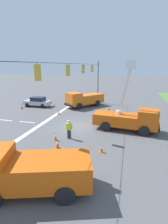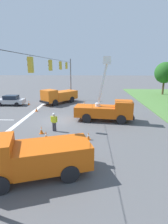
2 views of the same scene
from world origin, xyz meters
name	(u,v)px [view 2 (image 2 of 2)]	position (x,y,z in m)	size (l,w,h in m)	color
ground_plane	(58,121)	(0.00, 0.00, 0.00)	(200.00, 200.00, 0.00)	#565659
lane_markings	(10,120)	(0.00, -5.52, 0.00)	(17.60, 15.25, 0.01)	silver
signal_gantry	(56,79)	(-0.11, 0.00, 4.58)	(26.20, 0.33, 7.20)	slate
tree_far_west	(165,73)	(-19.16, 18.91, 4.62)	(3.95, 4.12, 6.80)	brown
utility_truck_bucket_lift	(106,109)	(-0.27, 5.42, 1.35)	(2.91, 6.65, 6.93)	#D6560F
utility_truck_support_near	(33,156)	(10.26, 0.64, 1.23)	(3.97, 6.38, 2.40)	#D6560F
utility_truck_support_far	(59,96)	(-9.44, -1.56, 1.25)	(6.33, 5.73, 2.39)	orange
sedan_silver	(11,100)	(-7.65, -8.86, 0.79)	(1.94, 4.31, 1.56)	#B7B7BC
road_worker	(54,121)	(3.25, 0.32, 1.00)	(0.29, 0.65, 1.77)	#383842
traffic_cone_foreground_left	(29,103)	(-8.10, -6.18, 0.32)	(0.36, 0.36, 0.66)	orange
traffic_cone_foreground_right	(46,136)	(5.35, 0.07, 0.39)	(0.36, 0.36, 0.79)	orange
traffic_cone_mid_left	(88,136)	(5.10, 3.57, 0.31)	(0.36, 0.36, 0.65)	orange
traffic_cone_near_bucket	(41,130)	(3.95, -0.72, 0.36)	(0.36, 0.36, 0.73)	orange
traffic_cone_lane_edge_a	(3,100)	(-10.15, -11.38, 0.33)	(0.36, 0.36, 0.68)	orange
traffic_cone_far_left	(36,109)	(-4.05, -3.71, 0.31)	(0.36, 0.36, 0.65)	orange
traffic_cone_far_right	(84,103)	(-7.79, 2.64, 0.36)	(0.36, 0.36, 0.74)	orange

